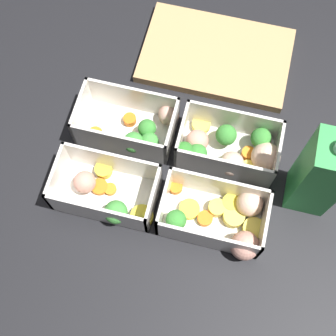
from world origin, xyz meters
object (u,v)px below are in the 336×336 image
container_near_left (106,192)px  container_far_left (135,127)px  juice_carton (321,174)px  container_far_right (230,149)px  container_near_right (223,219)px

container_near_left → container_far_left: (0.01, 0.13, 0.00)m
juice_carton → container_far_left: bearing=172.3°
container_far_right → juice_carton: juice_carton is taller
container_near_left → juice_carton: juice_carton is taller
container_far_left → container_far_right: 0.17m
container_near_right → container_far_right: same height
container_far_left → juice_carton: juice_carton is taller
juice_carton → container_far_right: bearing=164.1°
container_far_right → container_near_right: bearing=-84.1°
container_near_left → container_far_right: bearing=34.4°
container_far_right → container_near_left: bearing=-145.6°
container_near_left → container_far_left: size_ratio=1.01×
container_far_left → juice_carton: size_ratio=0.88×
container_near_left → container_far_left: same height
container_far_left → container_far_right: (0.17, -0.00, 0.00)m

